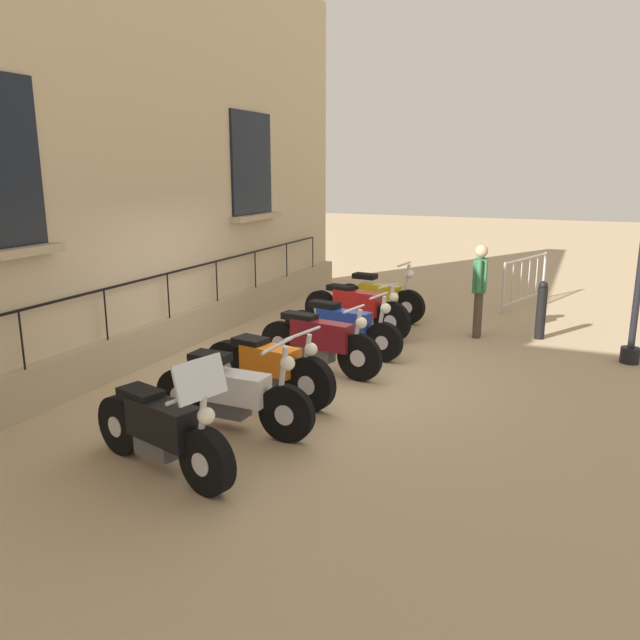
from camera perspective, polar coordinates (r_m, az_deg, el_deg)
The scene contains 12 objects.
ground_plane at distance 9.21m, azimuth -1.62°, elevation -4.68°, with size 60.00×60.00×0.00m, color tan.
building_facade at distance 10.18m, azimuth -16.19°, elevation 14.87°, with size 0.82×13.38×6.59m.
motorcycle_black at distance 6.33m, azimuth -14.06°, elevation -9.75°, with size 1.92×0.83×1.27m.
motorcycle_white at distance 7.14m, azimuth -7.87°, elevation -6.74°, with size 2.02×0.67×1.09m.
motorcycle_orange at distance 8.02m, azimuth -4.72°, elevation -4.38°, with size 1.98×0.77×0.98m.
motorcycle_maroon at distance 9.05m, azimuth -0.06°, elevation -2.03°, with size 2.01×0.66×1.03m.
motorcycle_blue at distance 9.97m, azimuth 2.00°, elevation -0.77°, with size 2.12×0.65×1.03m.
motorcycle_red at distance 11.14m, azimuth 3.26°, elevation 0.98°, with size 2.19×0.83×0.97m.
motorcycle_yellow at distance 12.22m, azimuth 5.30°, elevation 1.92°, with size 1.91×0.61×1.16m.
crowd_barrier at distance 14.13m, azimuth 18.04°, elevation 3.49°, with size 0.69×2.00×1.05m.
bollard at distance 11.47m, azimuth 19.38°, elevation 0.87°, with size 0.17×0.17×1.01m.
pedestrian_standing at distance 11.21m, azimuth 14.23°, elevation 3.01°, with size 0.25×0.53×1.61m.
Camera 1 is at (3.66, -7.94, 2.90)m, focal length 35.38 mm.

